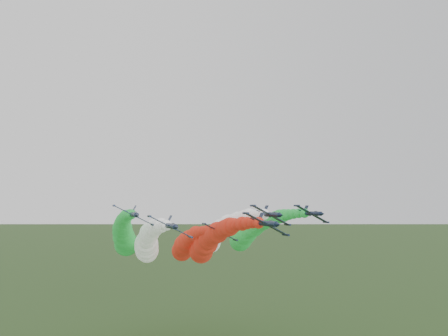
# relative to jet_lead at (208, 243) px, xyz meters

# --- Properties ---
(jet_lead) EXTENTS (13.81, 67.24, 16.07)m
(jet_lead) POSITION_rel_jet_lead_xyz_m (0.00, 0.00, 0.00)
(jet_lead) COLOR #101B32
(jet_lead) RESTS_ON ground
(jet_inner_left) EXTENTS (13.45, 66.88, 15.71)m
(jet_inner_left) POSITION_rel_jet_lead_xyz_m (-14.59, 8.12, -0.51)
(jet_inner_left) COLOR #101B32
(jet_inner_left) RESTS_ON ground
(jet_inner_right) EXTENTS (13.32, 66.75, 15.59)m
(jet_inner_right) POSITION_rel_jet_lead_xyz_m (5.51, 9.34, 1.33)
(jet_inner_right) COLOR #101B32
(jet_inner_right) RESTS_ON ground
(jet_outer_left) EXTENTS (14.13, 67.57, 16.40)m
(jet_outer_left) POSITION_rel_jet_lead_xyz_m (-19.43, 19.37, 0.98)
(jet_outer_left) COLOR #101B32
(jet_outer_left) RESTS_ON ground
(jet_outer_right) EXTENTS (13.98, 67.41, 16.24)m
(jet_outer_right) POSITION_rel_jet_lead_xyz_m (19.83, 18.81, 1.06)
(jet_outer_right) COLOR #101B32
(jet_outer_right) RESTS_ON ground
(jet_trail) EXTENTS (13.35, 66.79, 15.62)m
(jet_trail) POSITION_rel_jet_lead_xyz_m (0.37, 24.63, -2.65)
(jet_trail) COLOR #101B32
(jet_trail) RESTS_ON ground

